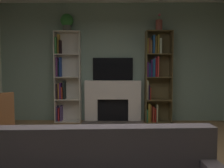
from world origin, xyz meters
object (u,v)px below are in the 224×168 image
at_px(bookshelf_right, 155,77).
at_px(bookshelf_left, 65,78).
at_px(tv, 113,69).
at_px(potted_plant, 67,22).
at_px(vase_with_flowers, 159,25).
at_px(fireplace, 113,100).

bearing_deg(bookshelf_right, bookshelf_left, 179.09).
height_order(tv, potted_plant, potted_plant).
bearing_deg(vase_with_flowers, bookshelf_left, 178.62).
bearing_deg(vase_with_flowers, potted_plant, -179.99).
bearing_deg(vase_with_flowers, bookshelf_right, 165.45).
bearing_deg(bookshelf_left, potted_plant, -36.96).
distance_m(bookshelf_left, potted_plant, 1.35).
bearing_deg(fireplace, tv, 90.00).
xyz_separation_m(bookshelf_left, potted_plant, (0.07, -0.05, 1.34)).
bearing_deg(bookshelf_left, bookshelf_right, -0.91).
relative_size(bookshelf_right, potted_plant, 5.35).
height_order(bookshelf_right, vase_with_flowers, vase_with_flowers).
relative_size(fireplace, vase_with_flowers, 3.55).
distance_m(fireplace, vase_with_flowers, 2.12).
height_order(fireplace, tv, tv).
distance_m(bookshelf_right, vase_with_flowers, 1.23).
distance_m(tv, bookshelf_left, 1.19).
xyz_separation_m(bookshelf_left, bookshelf_right, (2.19, -0.03, 0.03)).
height_order(tv, vase_with_flowers, vase_with_flowers).
relative_size(fireplace, potted_plant, 3.59).
height_order(potted_plant, vase_with_flowers, vase_with_flowers).
xyz_separation_m(potted_plant, vase_with_flowers, (2.19, 0.00, -0.09)).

